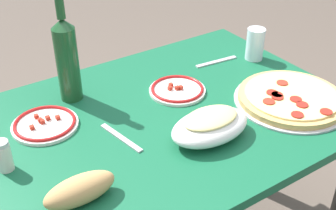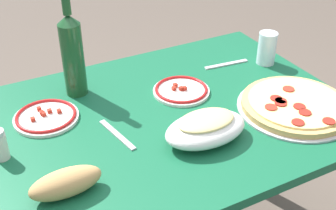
{
  "view_description": "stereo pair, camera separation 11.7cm",
  "coord_description": "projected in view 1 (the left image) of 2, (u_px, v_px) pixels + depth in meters",
  "views": [
    {
      "loc": [
        0.63,
        0.94,
        1.46
      ],
      "look_at": [
        0.0,
        0.0,
        0.73
      ],
      "focal_mm": 47.68,
      "sensor_mm": 36.0,
      "label": 1
    },
    {
      "loc": [
        0.53,
        1.0,
        1.46
      ],
      "look_at": [
        0.0,
        0.0,
        0.73
      ],
      "focal_mm": 47.68,
      "sensor_mm": 36.0,
      "label": 2
    }
  ],
  "objects": [
    {
      "name": "fork_right",
      "position": [
        121.0,
        138.0,
        1.25
      ],
      "size": [
        0.05,
        0.17,
        0.0
      ],
      "primitive_type": "cube",
      "rotation": [
        0.0,
        0.0,
        1.75
      ],
      "color": "#B7B7BC",
      "rests_on": "dining_table"
    },
    {
      "name": "side_plate_near",
      "position": [
        177.0,
        90.0,
        1.46
      ],
      "size": [
        0.18,
        0.18,
        0.02
      ],
      "color": "white",
      "rests_on": "dining_table"
    },
    {
      "name": "baked_pasta_dish",
      "position": [
        210.0,
        125.0,
        1.23
      ],
      "size": [
        0.24,
        0.15,
        0.08
      ],
      "color": "white",
      "rests_on": "dining_table"
    },
    {
      "name": "fork_left",
      "position": [
        216.0,
        62.0,
        1.64
      ],
      "size": [
        0.17,
        0.03,
        0.0
      ],
      "primitive_type": "cube",
      "rotation": [
        0.0,
        0.0,
        3.04
      ],
      "color": "#B7B7BC",
      "rests_on": "dining_table"
    },
    {
      "name": "water_glass",
      "position": [
        255.0,
        44.0,
        1.63
      ],
      "size": [
        0.07,
        0.07,
        0.12
      ],
      "primitive_type": "cylinder",
      "color": "silver",
      "rests_on": "dining_table"
    },
    {
      "name": "wine_bottle",
      "position": [
        67.0,
        58.0,
        1.36
      ],
      "size": [
        0.07,
        0.07,
        0.34
      ],
      "color": "#194723",
      "rests_on": "dining_table"
    },
    {
      "name": "pepperoni_pizza",
      "position": [
        291.0,
        98.0,
        1.4
      ],
      "size": [
        0.36,
        0.36,
        0.03
      ],
      "color": "#B7B7BC",
      "rests_on": "dining_table"
    },
    {
      "name": "side_plate_far",
      "position": [
        45.0,
        124.0,
        1.29
      ],
      "size": [
        0.19,
        0.19,
        0.02
      ],
      "color": "white",
      "rests_on": "dining_table"
    },
    {
      "name": "spice_shaker",
      "position": [
        4.0,
        156.0,
        1.12
      ],
      "size": [
        0.04,
        0.04,
        0.09
      ],
      "color": "silver",
      "rests_on": "dining_table"
    },
    {
      "name": "bread_loaf",
      "position": [
        80.0,
        190.0,
        1.03
      ],
      "size": [
        0.18,
        0.07,
        0.07
      ],
      "primitive_type": "ellipsoid",
      "color": "tan",
      "rests_on": "dining_table"
    },
    {
      "name": "dining_table",
      "position": [
        168.0,
        147.0,
        1.43
      ],
      "size": [
        1.11,
        0.82,
        0.7
      ],
      "color": "#145938",
      "rests_on": "ground"
    }
  ]
}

